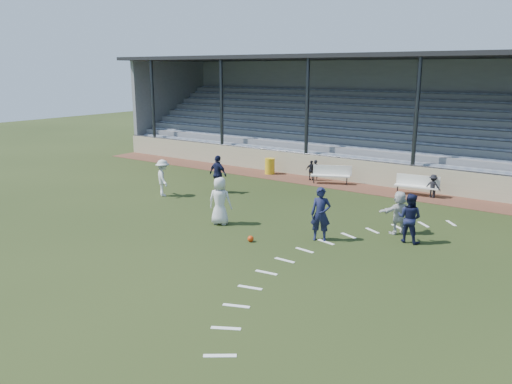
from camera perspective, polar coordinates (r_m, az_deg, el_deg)
ground at (r=17.37m, az=-4.76°, el=-5.80°), size 90.00×90.00×0.00m
cinder_track at (r=25.97m, az=10.18°, el=0.71°), size 34.00×2.00×0.02m
retaining_wall at (r=26.79m, az=11.19°, el=2.36°), size 34.00×0.18×1.20m
bench_left at (r=26.22m, az=8.63°, el=2.18°), size 1.99×1.25×0.95m
bench_right at (r=24.70m, az=17.94°, el=0.93°), size 2.04×0.71×0.95m
trash_bin at (r=28.36m, az=1.59°, el=2.98°), size 0.56×0.56×0.89m
football at (r=17.37m, az=-0.62°, el=-5.36°), size 0.21×0.21×0.21m
player_white_lead at (r=19.14m, az=-4.14°, el=-1.01°), size 1.05×0.85×1.85m
player_navy_lead at (r=17.42m, az=7.40°, el=-2.53°), size 0.81×0.69×1.89m
player_navy_mid at (r=17.91m, az=17.13°, el=-2.86°), size 0.86×0.68×1.73m
player_white_wing at (r=23.79m, az=-10.58°, el=1.59°), size 1.28×1.17×1.73m
player_navy_wing at (r=24.06m, az=-4.35°, el=2.05°), size 1.11×0.56×1.83m
player_white_back at (r=18.76m, az=16.01°, el=-2.26°), size 1.23×1.47×1.58m
sub_left_near at (r=26.85m, az=6.82°, el=2.50°), size 0.41×0.27×1.12m
sub_left_far at (r=26.86m, az=6.36°, el=2.47°), size 0.66×0.37×1.07m
sub_right at (r=24.47m, az=19.57°, el=0.64°), size 0.73×0.45×1.09m
grandstand at (r=30.86m, az=14.94°, el=6.67°), size 34.60×9.00×6.61m
penalty_arc at (r=15.22m, az=7.41°, el=-8.75°), size 3.89×14.63×0.01m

